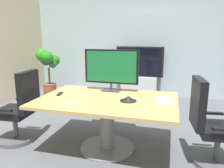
{
  "coord_description": "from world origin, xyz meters",
  "views": [
    {
      "loc": [
        0.87,
        -2.51,
        1.59
      ],
      "look_at": [
        0.04,
        0.47,
        0.89
      ],
      "focal_mm": 35.1,
      "sensor_mm": 36.0,
      "label": 1
    }
  ],
  "objects_px": {
    "tv_monitor": "(111,68)",
    "remote_control": "(60,94)",
    "conference_phone": "(128,99)",
    "office_chair_left": "(20,113)",
    "potted_plant": "(48,66)",
    "office_chair_right": "(211,130)",
    "conference_table": "(107,112)",
    "wall_display_unit": "(139,80)"
  },
  "relations": [
    {
      "from": "conference_phone",
      "to": "remote_control",
      "type": "relative_size",
      "value": 1.29
    },
    {
      "from": "office_chair_left",
      "to": "potted_plant",
      "type": "distance_m",
      "value": 2.74
    },
    {
      "from": "office_chair_right",
      "to": "office_chair_left",
      "type": "bearing_deg",
      "value": 85.59
    },
    {
      "from": "wall_display_unit",
      "to": "conference_phone",
      "type": "bearing_deg",
      "value": -84.42
    },
    {
      "from": "wall_display_unit",
      "to": "remote_control",
      "type": "relative_size",
      "value": 7.71
    },
    {
      "from": "office_chair_right",
      "to": "potted_plant",
      "type": "height_order",
      "value": "potted_plant"
    },
    {
      "from": "tv_monitor",
      "to": "conference_phone",
      "type": "bearing_deg",
      "value": -52.28
    },
    {
      "from": "tv_monitor",
      "to": "potted_plant",
      "type": "relative_size",
      "value": 0.67
    },
    {
      "from": "conference_phone",
      "to": "remote_control",
      "type": "xyz_separation_m",
      "value": [
        -1.02,
        0.05,
        -0.02
      ]
    },
    {
      "from": "conference_table",
      "to": "tv_monitor",
      "type": "bearing_deg",
      "value": 98.35
    },
    {
      "from": "tv_monitor",
      "to": "wall_display_unit",
      "type": "bearing_deg",
      "value": 87.89
    },
    {
      "from": "conference_table",
      "to": "remote_control",
      "type": "xyz_separation_m",
      "value": [
        -0.72,
        0.02,
        0.2
      ]
    },
    {
      "from": "conference_table",
      "to": "tv_monitor",
      "type": "xyz_separation_m",
      "value": [
        -0.06,
        0.44,
        0.55
      ]
    },
    {
      "from": "office_chair_right",
      "to": "wall_display_unit",
      "type": "bearing_deg",
      "value": 18.1
    },
    {
      "from": "wall_display_unit",
      "to": "conference_table",
      "type": "bearing_deg",
      "value": -90.46
    },
    {
      "from": "tv_monitor",
      "to": "potted_plant",
      "type": "xyz_separation_m",
      "value": [
        -2.3,
        1.95,
        -0.31
      ]
    },
    {
      "from": "potted_plant",
      "to": "tv_monitor",
      "type": "bearing_deg",
      "value": -40.27
    },
    {
      "from": "wall_display_unit",
      "to": "potted_plant",
      "type": "height_order",
      "value": "wall_display_unit"
    },
    {
      "from": "office_chair_left",
      "to": "potted_plant",
      "type": "bearing_deg",
      "value": -161.87
    },
    {
      "from": "office_chair_left",
      "to": "wall_display_unit",
      "type": "height_order",
      "value": "wall_display_unit"
    },
    {
      "from": "tv_monitor",
      "to": "office_chair_left",
      "type": "bearing_deg",
      "value": -155.97
    },
    {
      "from": "tv_monitor",
      "to": "remote_control",
      "type": "height_order",
      "value": "tv_monitor"
    },
    {
      "from": "office_chair_right",
      "to": "tv_monitor",
      "type": "relative_size",
      "value": 1.3
    },
    {
      "from": "office_chair_right",
      "to": "remote_control",
      "type": "bearing_deg",
      "value": 82.2
    },
    {
      "from": "conference_phone",
      "to": "remote_control",
      "type": "height_order",
      "value": "conference_phone"
    },
    {
      "from": "wall_display_unit",
      "to": "conference_phone",
      "type": "xyz_separation_m",
      "value": [
        0.28,
        -2.83,
        0.33
      ]
    },
    {
      "from": "conference_phone",
      "to": "potted_plant",
      "type": "bearing_deg",
      "value": 137.76
    },
    {
      "from": "conference_table",
      "to": "conference_phone",
      "type": "xyz_separation_m",
      "value": [
        0.3,
        -0.03,
        0.22
      ]
    },
    {
      "from": "conference_table",
      "to": "wall_display_unit",
      "type": "relative_size",
      "value": 1.42
    },
    {
      "from": "office_chair_right",
      "to": "potted_plant",
      "type": "distance_m",
      "value": 4.41
    },
    {
      "from": "tv_monitor",
      "to": "conference_phone",
      "type": "xyz_separation_m",
      "value": [
        0.36,
        -0.47,
        -0.33
      ]
    },
    {
      "from": "conference_table",
      "to": "remote_control",
      "type": "bearing_deg",
      "value": 178.22
    },
    {
      "from": "office_chair_right",
      "to": "remote_control",
      "type": "xyz_separation_m",
      "value": [
        -2.05,
        0.04,
        0.3
      ]
    },
    {
      "from": "office_chair_right",
      "to": "conference_phone",
      "type": "bearing_deg",
      "value": 84.15
    },
    {
      "from": "remote_control",
      "to": "potted_plant",
      "type": "bearing_deg",
      "value": 111.98
    },
    {
      "from": "conference_table",
      "to": "remote_control",
      "type": "relative_size",
      "value": 10.94
    },
    {
      "from": "potted_plant",
      "to": "office_chair_left",
      "type": "bearing_deg",
      "value": -67.55
    },
    {
      "from": "office_chair_right",
      "to": "conference_phone",
      "type": "xyz_separation_m",
      "value": [
        -1.03,
        -0.02,
        0.32
      ]
    },
    {
      "from": "remote_control",
      "to": "wall_display_unit",
      "type": "bearing_deg",
      "value": 62.2
    },
    {
      "from": "conference_table",
      "to": "tv_monitor",
      "type": "relative_size",
      "value": 2.21
    },
    {
      "from": "office_chair_left",
      "to": "office_chair_right",
      "type": "relative_size",
      "value": 1.0
    },
    {
      "from": "tv_monitor",
      "to": "remote_control",
      "type": "bearing_deg",
      "value": -147.77
    }
  ]
}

